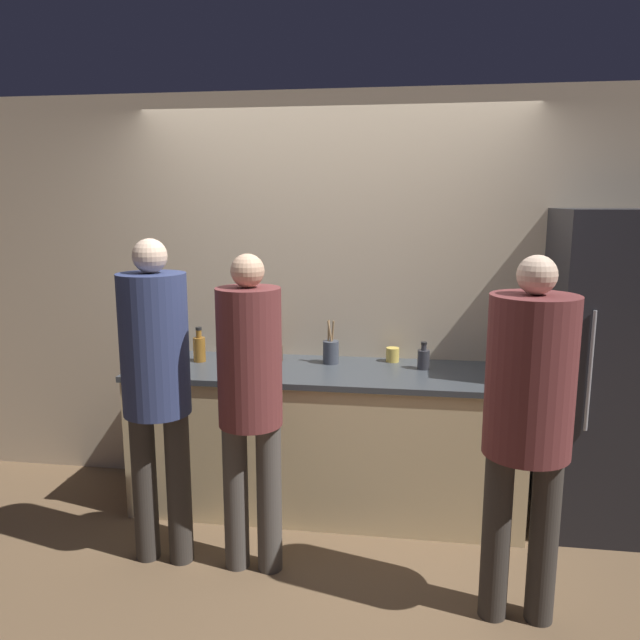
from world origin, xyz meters
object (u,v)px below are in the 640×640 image
Objects in this scene: person_right at (528,406)px; cup_yellow at (393,355)px; utensil_crock at (331,351)px; cup_black at (150,359)px; bottle_dark at (423,358)px; person_center at (250,391)px; fruit_bowl at (257,353)px; person_left at (156,375)px; refrigerator at (611,373)px; bottle_amber at (199,348)px; bottle_clear at (182,352)px.

cup_yellow is at bearing 117.79° from person_right.
utensil_crock reaches higher than cup_black.
bottle_dark is at bearing 112.73° from person_right.
person_center is 1.19m from cup_yellow.
fruit_bowl is 1.99× the size of bottle_dark.
person_right is 18.72× the size of cup_yellow.
utensil_crock is (0.80, 0.87, -0.06)m from person_left.
refrigerator is 8.37× the size of bottle_amber.
fruit_bowl is at bearing -173.47° from cup_yellow.
refrigerator is at bearing -3.10° from fruit_bowl.
bottle_amber is (-2.49, 0.04, 0.05)m from refrigerator.
fruit_bowl is 1.82× the size of bottle_clear.
person_right is 1.35m from cup_yellow.
bottle_dark is (0.88, 0.82, -0.01)m from person_center.
person_left is at bearing -79.37° from bottle_clear.
person_right reaches higher than bottle_clear.
person_right is 9.16× the size of bottle_clear.
person_left is 0.79m from bottle_amber.
bottle_amber is at bearing 24.07° from cup_black.
bottle_clear is (-0.64, 0.75, -0.00)m from person_center.
person_right is (-0.64, -0.98, 0.10)m from refrigerator.
person_right reaches higher than bottle_dark.
utensil_crock is (0.48, 0.00, 0.03)m from fruit_bowl.
refrigerator is at bearing -4.05° from utensil_crock.
bottle_amber reaches higher than cup_yellow.
cup_yellow is (0.87, 0.10, -0.00)m from fruit_bowl.
person_center is at bearing -49.50° from bottle_clear.
person_center reaches higher than cup_black.
fruit_bowl is 3.92× the size of cup_black.
utensil_crock is 0.84m from bottle_amber.
person_center is 9.01× the size of bottle_clear.
cup_yellow is at bearing 8.08° from bottle_amber.
person_left reaches higher than person_right.
utensil_crock is at bearing 174.60° from bottle_dark.
bottle_clear is 2.04× the size of cup_yellow.
refrigerator is 1.66m from utensil_crock.
bottle_clear is at bearing 100.63° from person_left.
fruit_bowl reaches higher than cup_black.
refrigerator reaches higher than utensil_crock.
bottle_amber is at bearing -168.21° from fruit_bowl.
person_right is at bearing -67.27° from bottle_dark.
refrigerator is at bearing -0.94° from bottle_amber.
cup_black is (-1.12, -0.20, -0.04)m from utensil_crock.
cup_black is at bearing -155.93° from bottle_amber.
person_center is 7.44× the size of bottle_amber.
cup_black is at bearing -178.26° from refrigerator.
bottle_dark is at bearing 176.69° from refrigerator.
bottle_amber reaches higher than bottle_clear.
bottle_clear is (-0.14, 0.74, -0.06)m from person_left.
bottle_amber is at bearing 124.24° from person_center.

